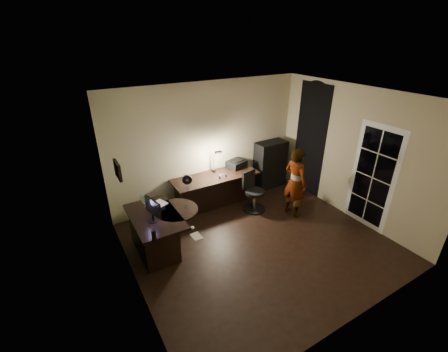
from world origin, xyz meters
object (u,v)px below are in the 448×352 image
monitor (153,213)px  office_chair (255,192)px  desk_right (216,191)px  person (295,183)px  cabinet (270,164)px  desk_left (157,233)px

monitor → office_chair: (2.37, 0.37, -0.44)m
desk_right → person: (1.26, -1.16, 0.39)m
desk_right → cabinet: 1.67m
desk_left → office_chair: office_chair is taller
desk_right → cabinet: (1.65, 0.15, 0.22)m
cabinet → office_chair: size_ratio=1.33×
desk_right → office_chair: office_chair is taller
desk_left → office_chair: (2.30, 0.24, 0.07)m
desk_right → office_chair: 0.89m
cabinet → monitor: size_ratio=2.64×
person → desk_right: bearing=40.6°
monitor → cabinet: bearing=5.8°
monitor → office_chair: bearing=-4.0°
cabinet → office_chair: 1.28m
office_chair → person: 0.88m
office_chair → cabinet: bearing=25.1°
desk_right → office_chair: size_ratio=2.20×
desk_right → monitor: 2.05m
monitor → desk_left: bearing=51.5°
monitor → desk_right: bearing=16.9°
monitor → person: 2.99m
monitor → person: size_ratio=0.29×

